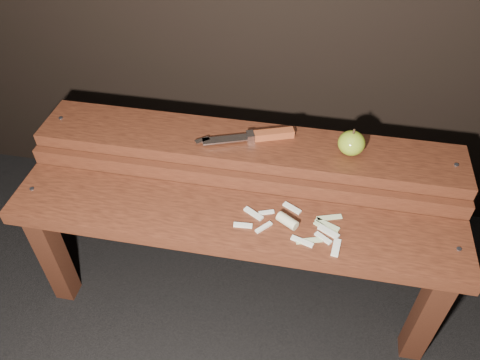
% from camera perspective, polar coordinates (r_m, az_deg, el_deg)
% --- Properties ---
extents(ground, '(60.00, 60.00, 0.00)m').
position_cam_1_polar(ground, '(1.57, -0.41, -13.44)').
color(ground, black).
extents(bench_front_tier, '(1.20, 0.20, 0.42)m').
position_cam_1_polar(bench_front_tier, '(1.25, -1.03, -6.97)').
color(bench_front_tier, '#38190E').
rests_on(bench_front_tier, ground).
extents(bench_rear_tier, '(1.20, 0.21, 0.50)m').
position_cam_1_polar(bench_rear_tier, '(1.36, 0.82, 1.93)').
color(bench_rear_tier, '#38190E').
rests_on(bench_rear_tier, ground).
extents(apple, '(0.07, 0.07, 0.08)m').
position_cam_1_polar(apple, '(1.28, 13.43, 4.40)').
color(apple, olive).
rests_on(apple, bench_rear_tier).
extents(knife, '(0.27, 0.11, 0.02)m').
position_cam_1_polar(knife, '(1.31, 2.60, 5.43)').
color(knife, '#954020').
rests_on(knife, bench_rear_tier).
extents(apple_scraps, '(0.27, 0.16, 0.03)m').
position_cam_1_polar(apple_scraps, '(1.19, 6.79, -5.46)').
color(apple_scraps, beige).
rests_on(apple_scraps, bench_front_tier).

